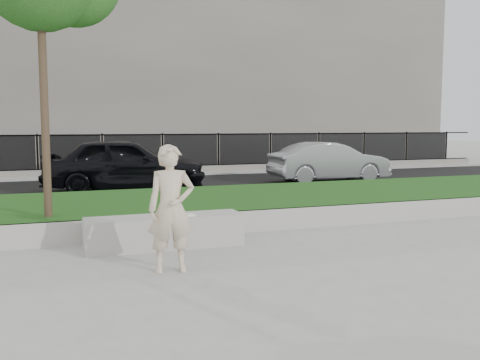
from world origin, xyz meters
name	(u,v)px	position (x,y,z in m)	size (l,w,h in m)	color
ground	(222,249)	(0.00, 0.00, 0.00)	(90.00, 90.00, 0.00)	gray
grass_bank	(177,208)	(0.00, 3.00, 0.20)	(34.00, 4.00, 0.40)	#16350D
grass_kerb	(203,224)	(0.00, 1.04, 0.20)	(34.00, 0.08, 0.40)	gray
street	(135,188)	(0.00, 8.50, 0.02)	(34.00, 7.00, 0.04)	black
far_pavement	(116,174)	(0.00, 13.00, 0.06)	(34.00, 3.00, 0.12)	gray
iron_fence	(120,163)	(0.00, 12.00, 0.54)	(32.00, 0.30, 1.50)	slate
building_facade	(96,63)	(0.00, 20.00, 5.00)	(34.00, 10.00, 10.00)	#5F5A53
stone_bench	(165,232)	(-0.82, 0.40, 0.25)	(2.47, 0.62, 0.50)	gray
man	(171,209)	(-1.03, -1.01, 0.84)	(0.61, 0.40, 1.68)	beige
book	(187,215)	(-0.50, 0.27, 0.52)	(0.24, 0.18, 0.03)	#EFEBCE
car_dark	(125,164)	(-0.42, 7.55, 0.81)	(1.82, 4.53, 1.54)	black
car_silver	(329,162)	(6.35, 7.86, 0.70)	(1.39, 4.00, 1.32)	gray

